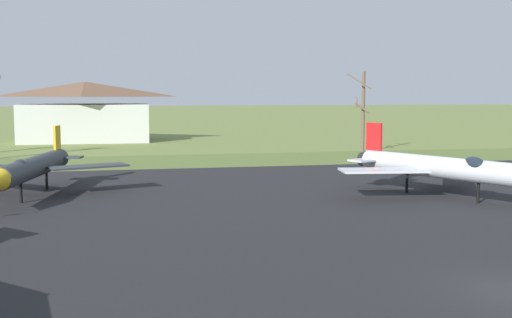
# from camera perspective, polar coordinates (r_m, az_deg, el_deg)

# --- Properties ---
(asphalt_apron) EXTENTS (71.35, 45.02, 0.05)m
(asphalt_apron) POSITION_cam_1_polar(r_m,az_deg,el_deg) (34.48, 9.60, -4.93)
(asphalt_apron) COLOR black
(asphalt_apron) RESTS_ON ground
(grass_verge_strip) EXTENTS (131.35, 12.00, 0.06)m
(grass_verge_strip) POSITION_cam_1_polar(r_m,az_deg,el_deg) (61.61, -0.18, -0.05)
(grass_verge_strip) COLOR #5A6B32
(grass_verge_strip) RESTS_ON ground
(jet_fighter_front_left) EXTENTS (10.71, 13.32, 4.48)m
(jet_fighter_front_left) POSITION_cam_1_polar(r_m,az_deg,el_deg) (40.37, 16.68, -0.73)
(jet_fighter_front_left) COLOR silver
(jet_fighter_front_left) RESTS_ON ground
(jet_fighter_rear_center) EXTENTS (11.22, 14.03, 4.20)m
(jet_fighter_rear_center) POSITION_cam_1_polar(r_m,az_deg,el_deg) (41.46, -19.56, -0.74)
(jet_fighter_rear_center) COLOR #33383D
(jet_fighter_rear_center) RESTS_ON ground
(bare_tree_center) EXTENTS (2.35, 2.90, 8.80)m
(bare_tree_center) POSITION_cam_1_polar(r_m,az_deg,el_deg) (69.80, 9.58, 4.33)
(bare_tree_center) COLOR brown
(bare_tree_center) RESTS_ON ground
(visitor_building) EXTENTS (17.64, 10.59, 7.97)m
(visitor_building) POSITION_cam_1_polar(r_m,az_deg,el_deg) (87.98, -15.07, 4.06)
(visitor_building) COLOR beige
(visitor_building) RESTS_ON ground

